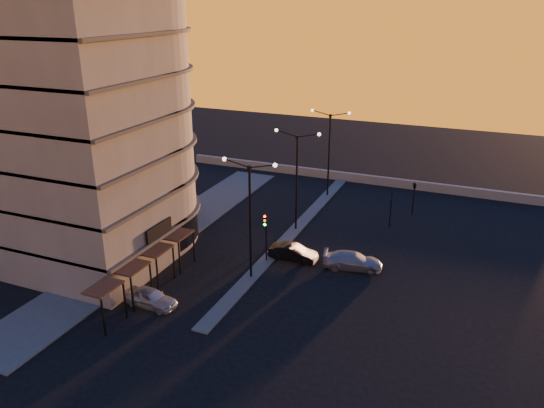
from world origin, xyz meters
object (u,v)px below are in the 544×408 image
(traffic_light_main, at_px, (266,230))
(car_sedan, at_px, (293,253))
(car_hatchback, at_px, (150,298))
(streetlamp_mid, at_px, (297,173))
(car_wagon, at_px, (353,261))

(traffic_light_main, height_order, car_sedan, traffic_light_main)
(car_hatchback, relative_size, car_sedan, 0.97)
(car_hatchback, distance_m, car_sedan, 12.52)
(streetlamp_mid, height_order, car_sedan, streetlamp_mid)
(car_hatchback, bearing_deg, streetlamp_mid, -12.37)
(car_sedan, bearing_deg, streetlamp_mid, 18.49)
(traffic_light_main, height_order, car_wagon, traffic_light_main)
(car_sedan, distance_m, car_wagon, 4.94)
(car_hatchback, bearing_deg, car_wagon, -42.83)
(traffic_light_main, relative_size, car_hatchback, 1.08)
(streetlamp_mid, distance_m, car_sedan, 7.95)
(streetlamp_mid, distance_m, car_wagon, 10.07)
(traffic_light_main, bearing_deg, streetlamp_mid, 90.00)
(streetlamp_mid, xyz_separation_m, traffic_light_main, (0.00, -7.13, -2.70))
(car_sedan, relative_size, car_wagon, 0.86)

